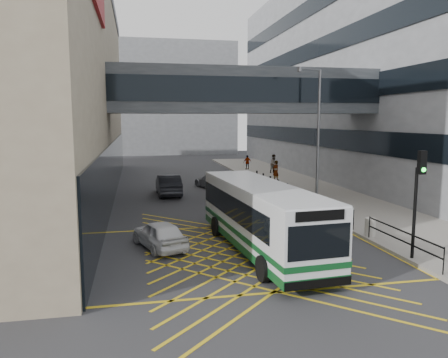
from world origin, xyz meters
TOP-DOWN VIEW (x-y plane):
  - ground at (0.00, 0.00)m, footprint 120.00×120.00m
  - building_right at (23.98, 24.00)m, footprint 24.09×44.00m
  - building_far at (-2.00, 60.00)m, footprint 28.00×16.00m
  - skybridge at (3.00, 12.00)m, footprint 20.00×4.10m
  - pavement at (9.00, 15.00)m, footprint 6.00×54.00m
  - box_junction at (0.00, 0.00)m, footprint 12.00×9.00m
  - bus at (0.76, 0.05)m, footprint 3.18×10.45m
  - car_white at (-3.43, 1.29)m, footprint 2.80×4.25m
  - car_dark at (-2.03, 14.86)m, footprint 2.03×4.96m
  - car_silver at (1.80, 17.49)m, footprint 3.02×4.49m
  - traffic_light at (6.26, -2.71)m, footprint 0.31×0.50m
  - street_lamp at (6.73, 8.22)m, footprint 1.88×0.92m
  - litter_bin at (6.34, 0.75)m, footprint 0.49×0.49m
  - kerb_railings at (6.15, 1.78)m, footprint 0.05×12.54m
  - bollards at (6.25, 15.00)m, footprint 0.14×10.14m
  - pedestrian_a at (7.75, 19.20)m, footprint 0.89×0.80m
  - pedestrian_b at (9.52, 25.17)m, footprint 1.06×0.86m
  - pedestrian_c at (7.67, 28.88)m, footprint 0.95×0.51m

SIDE VIEW (x-z plane):
  - ground at x=0.00m, z-range 0.00..0.00m
  - box_junction at x=0.00m, z-range 0.00..0.01m
  - pavement at x=9.00m, z-range 0.00..0.16m
  - litter_bin at x=6.34m, z-range 0.16..1.01m
  - bollards at x=6.25m, z-range 0.16..1.06m
  - car_white at x=-3.43m, z-range 0.00..1.25m
  - car_silver at x=1.80m, z-range 0.00..1.29m
  - car_dark at x=-2.03m, z-range 0.00..1.54m
  - kerb_railings at x=6.15m, z-range 0.38..1.38m
  - pedestrian_c at x=7.67m, z-range 0.16..1.72m
  - pedestrian_a at x=7.75m, z-range 0.16..2.00m
  - pedestrian_b at x=9.52m, z-range 0.16..2.05m
  - bus at x=0.76m, z-range 0.10..2.99m
  - traffic_light at x=6.26m, z-range 0.80..5.06m
  - street_lamp at x=6.73m, z-range 0.75..9.27m
  - skybridge at x=3.00m, z-range 6.00..9.00m
  - building_far at x=-2.00m, z-range 0.00..18.00m
  - building_right at x=23.98m, z-range 0.00..20.00m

